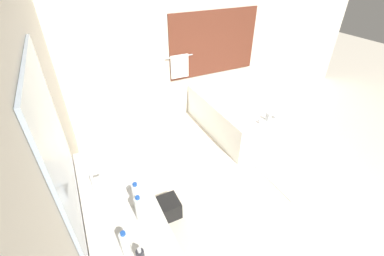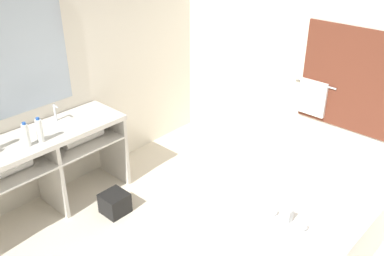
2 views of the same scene
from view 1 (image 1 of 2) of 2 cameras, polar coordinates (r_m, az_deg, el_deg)
ground_plane at (r=3.70m, az=16.14°, el=-11.83°), size 16.00×16.00×0.00m
wall_back_with_blinds at (r=4.62m, az=0.42°, el=18.68°), size 7.40×0.13×2.70m
wall_left_with_mirror at (r=2.15m, az=-27.54°, el=-5.20°), size 0.08×7.40×2.70m
vanity_counter at (r=2.45m, az=-14.85°, el=-19.12°), size 0.57×1.67×0.90m
sink_faucet at (r=2.37m, az=-21.10°, el=-11.16°), size 0.09×0.04×0.18m
bathtub at (r=4.51m, az=9.77°, el=3.50°), size 1.02×1.71×0.70m
water_bottle_1 at (r=2.04m, az=-11.62°, el=-17.10°), size 0.06×0.06×0.24m
water_bottle_2 at (r=2.12m, az=-12.18°, el=-14.43°), size 0.06×0.06×0.25m
water_bottle_3 at (r=1.90m, az=-14.57°, el=-23.62°), size 0.06×0.06×0.23m
waste_bin at (r=3.17m, az=-5.31°, el=-17.21°), size 0.26×0.26×0.23m
bath_mat at (r=3.89m, az=20.35°, el=-9.98°), size 0.56×0.74×0.02m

